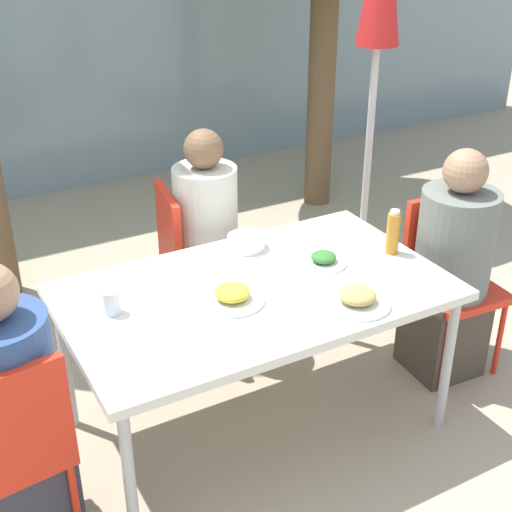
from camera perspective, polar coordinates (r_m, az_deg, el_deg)
name	(u,v)px	position (r m, az deg, el deg)	size (l,w,h in m)	color
ground_plane	(256,424)	(3.39, 0.00, -13.33)	(24.00, 24.00, 0.00)	tan
dining_table	(256,298)	(2.99, 0.00, -3.40)	(1.59, 0.95, 0.73)	silver
chair_left	(8,446)	(2.66, -19.22, -14.15)	(0.44, 0.44, 0.88)	red
person_left	(13,421)	(2.71, -18.85, -12.36)	(0.35, 0.35, 1.17)	#383842
chair_right	(448,270)	(3.67, 15.08, -1.07)	(0.42, 0.42, 0.88)	red
person_right	(451,273)	(3.58, 15.32, -1.35)	(0.37, 0.37, 1.18)	#473D33
chair_far	(190,255)	(3.70, -5.32, 0.10)	(0.46, 0.46, 0.88)	red
person_far	(207,248)	(3.66, -3.94, 0.64)	(0.33, 0.33, 1.20)	#473D33
closed_umbrella	(379,11)	(4.18, 9.83, 18.74)	(0.36, 0.36, 2.27)	#333333
plate_0	(232,296)	(2.86, -1.91, -3.21)	(0.26, 0.26, 0.07)	white
plate_1	(323,260)	(3.15, 5.42, -0.31)	(0.20, 0.20, 0.06)	white
plate_2	(357,298)	(2.87, 8.10, -3.38)	(0.27, 0.27, 0.07)	white
bottle	(393,233)	(3.26, 10.91, 1.86)	(0.06, 0.06, 0.21)	#B7751E
drinking_cup	(112,302)	(2.83, -11.47, -3.64)	(0.07, 0.07, 0.10)	silver
salad_bowl	(246,242)	(3.27, -0.79, 1.12)	(0.17, 0.17, 0.06)	white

